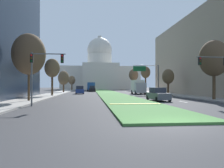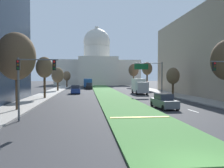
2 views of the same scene
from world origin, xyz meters
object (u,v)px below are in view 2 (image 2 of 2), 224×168
Objects in this scene: street_tree_right_far at (147,69)px; sedan_midblock at (75,90)px; box_truck_delivery at (139,86)px; traffic_light_near_left at (29,75)px; sedan_lead_stopped at (164,101)px; street_tree_left_distant at (67,76)px; street_tree_left_mid at (44,68)px; city_bus at (88,82)px; street_tree_right_mid at (173,76)px; overhead_guide_sign at (151,71)px; street_tree_left_near at (16,56)px; sedan_distant at (89,86)px; capitol_building at (97,67)px; street_tree_left_far at (58,75)px; street_tree_right_distant at (134,70)px.

street_tree_right_far is 22.05m from sedan_midblock.
traffic_light_near_left is at bearing -119.25° from box_truck_delivery.
street_tree_left_distant is at bearing 106.42° from sedan_lead_stopped.
street_tree_left_mid is 1.53× the size of sedan_midblock.
street_tree_right_far is 0.68× the size of city_bus.
street_tree_right_mid is at bearing -90.96° from street_tree_right_far.
street_tree_left_distant is at bearing 119.72° from overhead_guide_sign.
street_tree_right_mid reaches higher than traffic_light_near_left.
street_tree_left_near reaches higher than sedan_distant.
capitol_building is at bearing 96.42° from box_truck_delivery.
street_tree_right_far reaches higher than street_tree_left_distant.
capitol_building is at bearing 75.87° from street_tree_left_far.
street_tree_left_near is at bearing -98.84° from city_bus.
overhead_guide_sign is at bearing -18.57° from sedan_midblock.
street_tree_right_distant is (-0.10, 17.47, 0.14)m from street_tree_right_far.
sedan_distant is (-11.98, 22.17, -3.79)m from overhead_guide_sign.
street_tree_left_near reaches higher than street_tree_left_far.
city_bus is at bearing 99.78° from sedan_lead_stopped.
street_tree_left_mid is 22.78m from street_tree_right_mid.
street_tree_right_far is at bearing 89.04° from street_tree_right_mid.
street_tree_left_distant is 35.43m from box_truck_delivery.
street_tree_right_mid is at bearing 5.31° from street_tree_left_mid.
capitol_building reaches higher than sedan_distant.
capitol_building reaches higher than street_tree_left_far.
street_tree_left_near reaches higher than traffic_light_near_left.
sedan_distant is (3.13, 17.09, 0.01)m from sedan_midblock.
overhead_guide_sign is 0.59× the size of city_bus.
box_truck_delivery is at bearing 60.75° from traffic_light_near_left.
street_tree_left_mid is 1.30× the size of street_tree_right_mid.
sedan_midblock is (-18.18, 8.50, -2.88)m from street_tree_right_mid.
city_bus is (4.97, 55.37, -2.03)m from traffic_light_near_left.
overhead_guide_sign is 1.22× the size of street_tree_right_mid.
overhead_guide_sign is 27.52m from street_tree_left_near.
street_tree_left_distant is (-19.39, 33.96, -0.84)m from overhead_guide_sign.
street_tree_right_far is (20.75, 40.75, 1.90)m from traffic_light_near_left.
overhead_guide_sign is 20.34m from street_tree_left_mid.
street_tree_left_near reaches higher than overhead_guide_sign.
capitol_building reaches higher than traffic_light_near_left.
street_tree_right_far is 17.47m from street_tree_right_distant.
sedan_midblock is (-15.11, 5.08, -3.80)m from overhead_guide_sign.
street_tree_left_mid is 1.26× the size of street_tree_left_distant.
street_tree_left_near reaches higher than city_bus.
street_tree_right_distant is at bearing 70.47° from traffic_light_near_left.
street_tree_right_distant reaches higher than traffic_light_near_left.
street_tree_right_distant reaches higher than box_truck_delivery.
street_tree_left_far is 10.85m from sedan_midblock.
traffic_light_near_left is 0.87× the size of street_tree_left_far.
sedan_lead_stopped is 1.02× the size of sedan_midblock.
street_tree_left_mid is (0.50, 13.28, -0.68)m from street_tree_left_near.
street_tree_left_near is at bearing -146.38° from street_tree_right_mid.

